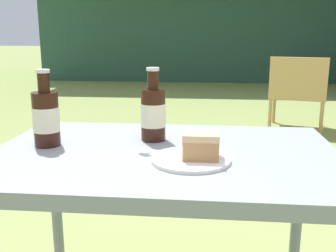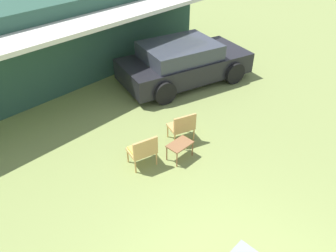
{
  "view_description": "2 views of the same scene",
  "coord_description": "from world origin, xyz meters",
  "px_view_note": "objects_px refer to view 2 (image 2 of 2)",
  "views": [
    {
      "loc": [
        0.12,
        -1.08,
        1.04
      ],
      "look_at": [
        0.0,
        0.1,
        0.76
      ],
      "focal_mm": 42.0,
      "sensor_mm": 36.0,
      "label": 1
    },
    {
      "loc": [
        -2.49,
        -1.01,
        5.05
      ],
      "look_at": [
        1.68,
        3.06,
        0.9
      ],
      "focal_mm": 35.0,
      "sensor_mm": 36.0,
      "label": 2
    }
  ],
  "objects_px": {
    "parked_car": "(183,62)",
    "wicker_chair_cushioned": "(143,149)",
    "wicker_chair_plain": "(182,126)",
    "garden_side_table": "(180,145)"
  },
  "relations": [
    {
      "from": "parked_car",
      "to": "wicker_chair_cushioned",
      "type": "relative_size",
      "value": 5.64
    },
    {
      "from": "wicker_chair_plain",
      "to": "garden_side_table",
      "type": "xyz_separation_m",
      "value": [
        -0.53,
        -0.41,
        -0.09
      ]
    },
    {
      "from": "wicker_chair_plain",
      "to": "garden_side_table",
      "type": "bearing_deg",
      "value": 57.92
    },
    {
      "from": "parked_car",
      "to": "garden_side_table",
      "type": "height_order",
      "value": "parked_car"
    },
    {
      "from": "wicker_chair_plain",
      "to": "garden_side_table",
      "type": "relative_size",
      "value": 1.37
    },
    {
      "from": "parked_car",
      "to": "wicker_chair_cushioned",
      "type": "xyz_separation_m",
      "value": [
        -3.69,
        -2.14,
        -0.2
      ]
    },
    {
      "from": "parked_car",
      "to": "wicker_chair_cushioned",
      "type": "height_order",
      "value": "parked_car"
    },
    {
      "from": "wicker_chair_plain",
      "to": "parked_car",
      "type": "bearing_deg",
      "value": -117.82
    },
    {
      "from": "wicker_chair_cushioned",
      "to": "garden_side_table",
      "type": "xyz_separation_m",
      "value": [
        0.75,
        -0.42,
        -0.08
      ]
    },
    {
      "from": "garden_side_table",
      "to": "wicker_chair_cushioned",
      "type": "bearing_deg",
      "value": 150.53
    }
  ]
}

